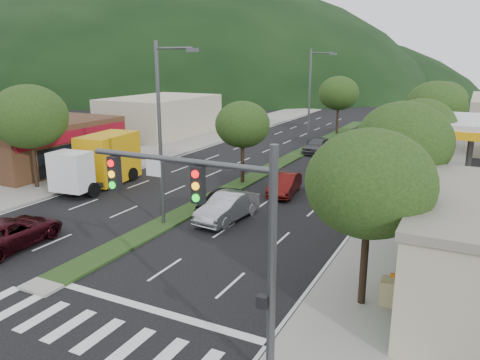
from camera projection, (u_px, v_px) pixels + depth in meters
The scene contains 29 objects.
ground at pixel (51, 283), 19.52m from camera, with size 160.00×160.00×0.00m, color black.
sidewalk_right at pixel (430, 180), 35.65m from camera, with size 5.00×90.00×0.15m, color gray.
sidewalk_left at pixel (157, 151), 46.76m from camera, with size 6.00×90.00×0.15m, color gray.
median at pixel (290, 158), 43.69m from camera, with size 1.60×56.00×0.12m, color #233A15.
crosswalk at pixel (9, 305), 17.80m from camera, with size 19.00×2.20×0.01m, color silver.
traffic_signal at pixel (220, 223), 13.08m from camera, with size 6.12×0.40×7.00m.
shop_left at pixel (34, 144), 40.01m from camera, with size 10.15×12.00×4.00m.
bldg_left_far at pixel (161, 116), 56.59m from camera, with size 9.00×14.00×4.60m, color #B1AB8D.
hill_far at pixel (147, 87), 149.39m from camera, with size 176.00×132.00×82.00m, color black.
tree_r_a at pixel (370, 183), 16.53m from camera, with size 4.60×4.60×6.63m.
tree_r_b at pixel (404, 142), 23.39m from camera, with size 4.80×4.80×6.94m.
tree_r_c at pixel (421, 127), 30.37m from camera, with size 4.40×4.40×6.48m.
tree_r_d at pixel (436, 107), 38.90m from camera, with size 5.00×5.00×7.17m.
tree_r_e at pixel (444, 101), 47.61m from camera, with size 4.60×4.60×6.71m.
tree_med_near at pixel (243, 125), 33.95m from camera, with size 4.00×4.00×6.02m.
tree_med_far at pixel (339, 93), 56.26m from camera, with size 4.80×4.80×6.94m.
tree_l_a at pixel (29, 117), 32.30m from camera, with size 5.20×5.20×7.25m.
streetlight_near at pixel (163, 126), 24.93m from camera, with size 2.60×0.25×10.00m.
streetlight_mid at pixel (311, 95), 46.52m from camera, with size 2.60×0.25×10.00m.
sedan_silver at pixel (228, 207), 26.96m from camera, with size 1.67×4.79×1.58m, color #ABADB3.
suv_maroon at pixel (12, 232), 23.17m from camera, with size 2.46×5.33×1.48m, color #330B12.
car_queue_a at pixel (219, 200), 28.81m from camera, with size 1.53×3.81×1.30m, color black.
car_queue_b at pixel (378, 163), 38.82m from camera, with size 1.96×4.83×1.40m, color #46474B.
car_queue_c at pixel (285, 184), 32.08m from camera, with size 1.51×4.34×1.43m, color #550F0E.
car_queue_d at pixel (336, 172), 35.42m from camera, with size 2.35×5.09×1.42m, color black.
car_queue_e at pixel (318, 145), 46.06m from camera, with size 1.81×4.51×1.54m, color #454549.
box_truck at pixel (101, 162), 34.10m from camera, with size 3.58×7.70×3.67m.
motorhome at pixel (388, 136), 45.83m from camera, with size 2.74×8.23×3.14m.
a_frame_sign at pixel (389, 290), 17.25m from camera, with size 0.68×0.78×1.49m.
Camera 1 is at (15.09, -12.32, 9.12)m, focal length 35.00 mm.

